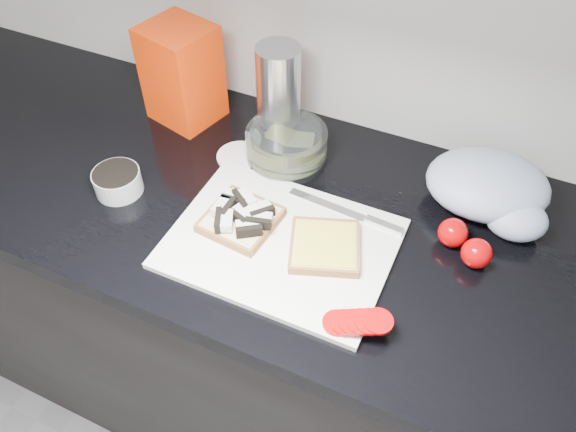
% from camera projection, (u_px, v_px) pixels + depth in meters
% --- Properties ---
extents(base_cabinet, '(3.50, 0.60, 0.86)m').
position_uv_depth(base_cabinet, '(286.00, 332.00, 1.44)').
color(base_cabinet, black).
rests_on(base_cabinet, ground).
extents(countertop, '(3.50, 0.64, 0.04)m').
position_uv_depth(countertop, '(286.00, 212.00, 1.12)').
color(countertop, black).
rests_on(countertop, base_cabinet).
extents(cutting_board, '(0.40, 0.30, 0.01)m').
position_uv_depth(cutting_board, '(281.00, 243.00, 1.03)').
color(cutting_board, silver).
rests_on(cutting_board, countertop).
extents(bread_left, '(0.14, 0.14, 0.04)m').
position_uv_depth(bread_left, '(241.00, 217.00, 1.04)').
color(bread_left, beige).
rests_on(bread_left, cutting_board).
extents(bread_right, '(0.16, 0.16, 0.02)m').
position_uv_depth(bread_right, '(325.00, 246.00, 1.00)').
color(bread_right, beige).
rests_on(bread_right, cutting_board).
extents(tomato_slices, '(0.12, 0.08, 0.02)m').
position_uv_depth(tomato_slices, '(357.00, 322.00, 0.89)').
color(tomato_slices, '#B00405').
rests_on(tomato_slices, cutting_board).
extents(knife, '(0.23, 0.03, 0.01)m').
position_uv_depth(knife, '(359.00, 216.00, 1.06)').
color(knife, silver).
rests_on(knife, cutting_board).
extents(seed_tub, '(0.09, 0.09, 0.05)m').
position_uv_depth(seed_tub, '(117.00, 180.00, 1.11)').
color(seed_tub, '#A6ABAB').
rests_on(seed_tub, countertop).
extents(tub_lid, '(0.13, 0.13, 0.01)m').
position_uv_depth(tub_lid, '(239.00, 156.00, 1.20)').
color(tub_lid, silver).
rests_on(tub_lid, countertop).
extents(glass_bowl, '(0.17, 0.17, 0.07)m').
position_uv_depth(glass_bowl, '(286.00, 146.00, 1.17)').
color(glass_bowl, silver).
rests_on(glass_bowl, countertop).
extents(bread_bag, '(0.17, 0.16, 0.22)m').
position_uv_depth(bread_bag, '(182.00, 74.00, 1.22)').
color(bread_bag, '#EF2903').
rests_on(bread_bag, countertop).
extents(steel_canister, '(0.09, 0.09, 0.22)m').
position_uv_depth(steel_canister, '(279.00, 95.00, 1.17)').
color(steel_canister, silver).
rests_on(steel_canister, countertop).
extents(grocery_bag, '(0.26, 0.23, 0.10)m').
position_uv_depth(grocery_bag, '(491.00, 189.00, 1.06)').
color(grocery_bag, '#A4B2CB').
rests_on(grocery_bag, countertop).
extents(whole_tomatoes, '(0.10, 0.08, 0.05)m').
position_uv_depth(whole_tomatoes, '(464.00, 243.00, 1.00)').
color(whole_tomatoes, '#B00405').
rests_on(whole_tomatoes, countertop).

